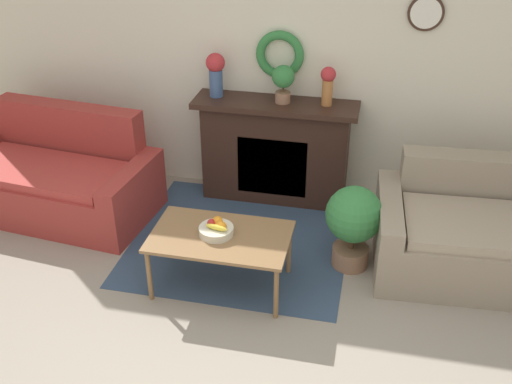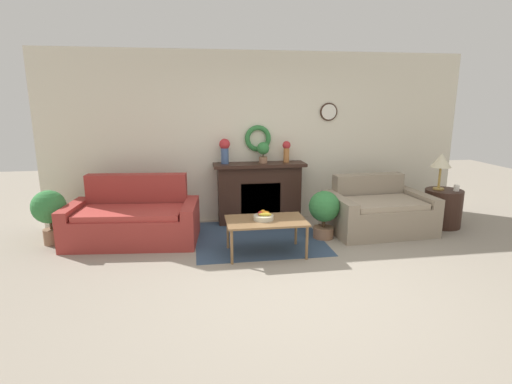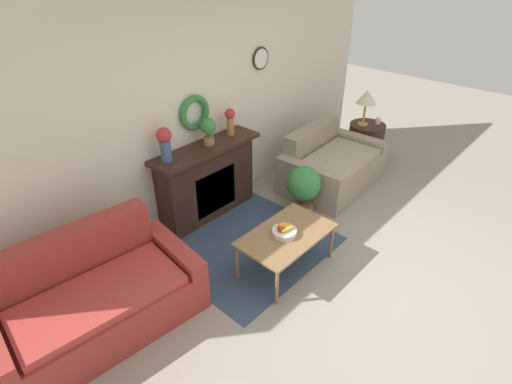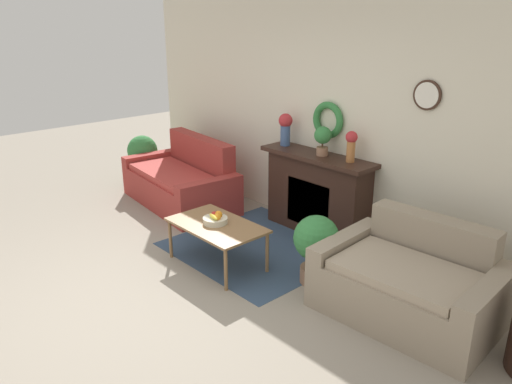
# 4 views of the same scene
# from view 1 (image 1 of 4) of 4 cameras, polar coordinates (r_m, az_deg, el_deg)

# --- Properties ---
(floor_rug) EXTENTS (1.80, 1.72, 0.01)m
(floor_rug) POSITION_cam_1_polar(r_m,az_deg,el_deg) (5.12, -1.44, -4.55)
(floor_rug) COLOR #334760
(floor_rug) RESTS_ON ground_plane
(wall_back) EXTENTS (6.80, 0.14, 2.70)m
(wall_back) POSITION_cam_1_polar(r_m,az_deg,el_deg) (5.37, 2.89, 13.14)
(wall_back) COLOR beige
(wall_back) RESTS_ON ground_plane
(fireplace) EXTENTS (1.46, 0.41, 0.97)m
(fireplace) POSITION_cam_1_polar(r_m,az_deg,el_deg) (5.51, 1.85, 3.99)
(fireplace) COLOR #331E16
(fireplace) RESTS_ON ground_plane
(couch_left) EXTENTS (1.86, 1.09, 0.90)m
(couch_left) POSITION_cam_1_polar(r_m,az_deg,el_deg) (5.71, -18.44, 1.24)
(couch_left) COLOR #9E332D
(couch_left) RESTS_ON ground_plane
(loveseat_right) EXTENTS (1.52, 1.07, 0.81)m
(loveseat_right) POSITION_cam_1_polar(r_m,az_deg,el_deg) (4.96, 19.88, -3.83)
(loveseat_right) COLOR gray
(loveseat_right) RESTS_ON ground_plane
(coffee_table) EXTENTS (1.02, 0.62, 0.46)m
(coffee_table) POSITION_cam_1_polar(r_m,az_deg,el_deg) (4.40, -3.40, -4.57)
(coffee_table) COLOR olive
(coffee_table) RESTS_ON ground_plane
(fruit_bowl) EXTENTS (0.26, 0.26, 0.12)m
(fruit_bowl) POSITION_cam_1_polar(r_m,az_deg,el_deg) (4.37, -3.77, -3.52)
(fruit_bowl) COLOR beige
(fruit_bowl) RESTS_ON coffee_table
(vase_on_mantel_left) EXTENTS (0.17, 0.17, 0.39)m
(vase_on_mantel_left) POSITION_cam_1_polar(r_m,az_deg,el_deg) (5.36, -3.86, 11.39)
(vase_on_mantel_left) COLOR #3D5684
(vase_on_mantel_left) RESTS_ON fireplace
(vase_on_mantel_right) EXTENTS (0.13, 0.13, 0.34)m
(vase_on_mantel_right) POSITION_cam_1_polar(r_m,az_deg,el_deg) (5.19, 6.85, 10.27)
(vase_on_mantel_right) COLOR #AD6B38
(vase_on_mantel_right) RESTS_ON fireplace
(potted_plant_on_mantel) EXTENTS (0.20, 0.20, 0.33)m
(potted_plant_on_mantel) POSITION_cam_1_polar(r_m,az_deg,el_deg) (5.22, 2.60, 10.58)
(potted_plant_on_mantel) COLOR #8E664C
(potted_plant_on_mantel) RESTS_ON fireplace
(potted_plant_floor_by_loveseat) EXTENTS (0.44, 0.44, 0.69)m
(potted_plant_floor_by_loveseat) POSITION_cam_1_polar(r_m,az_deg,el_deg) (4.67, 9.27, -2.68)
(potted_plant_floor_by_loveseat) COLOR #8E664C
(potted_plant_floor_by_loveseat) RESTS_ON ground_plane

